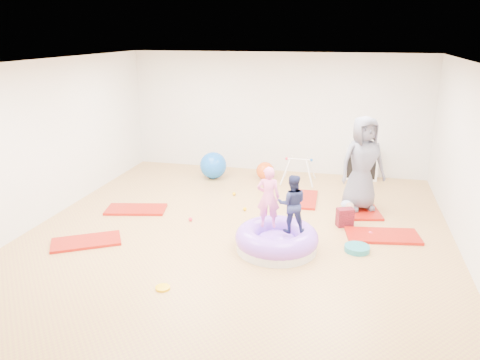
# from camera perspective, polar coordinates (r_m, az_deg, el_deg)

# --- Properties ---
(room) EXTENTS (7.01, 8.01, 2.81)m
(room) POSITION_cam_1_polar(r_m,az_deg,el_deg) (7.31, -0.55, 3.04)
(room) COLOR tan
(room) RESTS_ON ground
(gym_mat_front_left) EXTENTS (1.19, 1.01, 0.04)m
(gym_mat_front_left) POSITION_cam_1_polar(r_m,az_deg,el_deg) (7.97, -18.25, -7.15)
(gym_mat_front_left) COLOR #B11600
(gym_mat_front_left) RESTS_ON ground
(gym_mat_mid_left) EXTENTS (1.20, 0.78, 0.05)m
(gym_mat_mid_left) POSITION_cam_1_polar(r_m,az_deg,el_deg) (9.10, -12.56, -3.51)
(gym_mat_mid_left) COLOR #B11600
(gym_mat_mid_left) RESTS_ON ground
(gym_mat_center_back) EXTENTS (0.57, 1.09, 0.04)m
(gym_mat_center_back) POSITION_cam_1_polar(r_m,az_deg,el_deg) (9.50, 7.70, -2.33)
(gym_mat_center_back) COLOR #B11600
(gym_mat_center_back) RESTS_ON ground
(gym_mat_right) EXTENTS (1.26, 0.77, 0.05)m
(gym_mat_right) POSITION_cam_1_polar(r_m,az_deg,el_deg) (8.13, 17.01, -6.51)
(gym_mat_right) COLOR #B11600
(gym_mat_right) RESTS_ON ground
(gym_mat_rear_right) EXTENTS (0.78, 1.19, 0.05)m
(gym_mat_rear_right) POSITION_cam_1_polar(r_m,az_deg,el_deg) (9.20, 14.66, -3.43)
(gym_mat_rear_right) COLOR #B11600
(gym_mat_rear_right) RESTS_ON ground
(inflatable_cushion) EXTENTS (1.29, 1.29, 0.41)m
(inflatable_cushion) POSITION_cam_1_polar(r_m,az_deg,el_deg) (7.33, 4.48, -7.31)
(inflatable_cushion) COLOR silver
(inflatable_cushion) RESTS_ON ground
(child_pink) EXTENTS (0.38, 0.28, 0.98)m
(child_pink) POSITION_cam_1_polar(r_m,az_deg,el_deg) (7.20, 3.48, -1.72)
(child_pink) COLOR pink
(child_pink) RESTS_ON inflatable_cushion
(child_navy) EXTENTS (0.49, 0.41, 0.90)m
(child_navy) POSITION_cam_1_polar(r_m,az_deg,el_deg) (7.06, 6.38, -2.51)
(child_navy) COLOR #1E244D
(child_navy) RESTS_ON inflatable_cushion
(adult_caregiver) EXTENTS (1.02, 0.87, 1.76)m
(adult_caregiver) POSITION_cam_1_polar(r_m,az_deg,el_deg) (8.91, 14.72, 1.98)
(adult_caregiver) COLOR slate
(adult_caregiver) RESTS_ON gym_mat_rear_right
(infant) EXTENTS (0.34, 0.34, 0.20)m
(infant) POSITION_cam_1_polar(r_m,az_deg,el_deg) (8.98, 13.25, -3.00)
(infant) COLOR #ACC3EA
(infant) RESTS_ON gym_mat_rear_right
(ball_pit_balls) EXTENTS (3.20, 1.93, 0.07)m
(ball_pit_balls) POSITION_cam_1_polar(r_m,az_deg,el_deg) (8.41, 4.74, -4.83)
(ball_pit_balls) COLOR #F1B900
(ball_pit_balls) RESTS_ON ground
(exercise_ball_blue) EXTENTS (0.61, 0.61, 0.61)m
(exercise_ball_blue) POSITION_cam_1_polar(r_m,az_deg,el_deg) (10.75, -3.28, 1.79)
(exercise_ball_blue) COLOR blue
(exercise_ball_blue) RESTS_ON ground
(exercise_ball_orange) EXTENTS (0.41, 0.41, 0.41)m
(exercise_ball_orange) POSITION_cam_1_polar(r_m,az_deg,el_deg) (10.69, 3.08, 1.13)
(exercise_ball_orange) COLOR #EB5619
(exercise_ball_orange) RESTS_ON ground
(infant_play_gym) EXTENTS (0.74, 0.70, 0.57)m
(infant_play_gym) POSITION_cam_1_polar(r_m,az_deg,el_deg) (10.45, 7.16, 1.62)
(infant_play_gym) COLOR white
(infant_play_gym) RESTS_ON ground
(cube_shelf) EXTENTS (0.73, 0.36, 0.73)m
(cube_shelf) POSITION_cam_1_polar(r_m,az_deg,el_deg) (11.04, 14.58, 1.97)
(cube_shelf) COLOR white
(cube_shelf) RESTS_ON ground
(balance_disc) EXTENTS (0.39, 0.39, 0.09)m
(balance_disc) POSITION_cam_1_polar(r_m,az_deg,el_deg) (7.52, 14.07, -8.10)
(balance_disc) COLOR teal
(balance_disc) RESTS_ON ground
(backpack) EXTENTS (0.33, 0.27, 0.32)m
(backpack) POSITION_cam_1_polar(r_m,az_deg,el_deg) (8.35, 12.66, -4.46)
(backpack) COLOR #AD172D
(backpack) RESTS_ON ground
(yellow_toy) EXTENTS (0.20, 0.20, 0.03)m
(yellow_toy) POSITION_cam_1_polar(r_m,az_deg,el_deg) (6.42, -9.39, -12.84)
(yellow_toy) COLOR #F1B900
(yellow_toy) RESTS_ON ground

